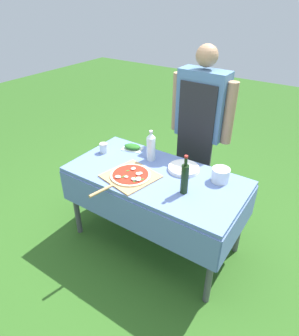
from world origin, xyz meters
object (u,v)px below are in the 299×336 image
(plate_stack, at_px, (184,168))
(herb_container, at_px, (132,147))
(prep_table, at_px, (155,184))
(mixing_tub, at_px, (221,175))
(sauce_jar, at_px, (104,148))
(oil_bottle, at_px, (185,178))
(water_bottle, at_px, (151,146))
(person_cook, at_px, (201,121))
(pizza_on_peel, at_px, (130,176))

(plate_stack, bearing_deg, herb_container, 174.30)
(prep_table, bearing_deg, mixing_tub, 23.55)
(prep_table, height_order, sauce_jar, sauce_jar)
(oil_bottle, bearing_deg, water_bottle, 150.26)
(person_cook, height_order, sauce_jar, person_cook)
(water_bottle, height_order, sauce_jar, water_bottle)
(herb_container, xyz_separation_m, sauce_jar, (-0.18, -0.19, 0.02))
(pizza_on_peel, distance_m, water_bottle, 0.35)
(water_bottle, bearing_deg, herb_container, 165.98)
(person_cook, height_order, plate_stack, person_cook)
(person_cook, bearing_deg, herb_container, 45.56)
(herb_container, bearing_deg, oil_bottle, -24.69)
(pizza_on_peel, xyz_separation_m, sauce_jar, (-0.45, 0.20, 0.02))
(water_bottle, distance_m, herb_container, 0.28)
(prep_table, bearing_deg, oil_bottle, -15.96)
(oil_bottle, distance_m, sauce_jar, 0.91)
(plate_stack, relative_size, sauce_jar, 2.94)
(pizza_on_peel, distance_m, mixing_tub, 0.71)
(prep_table, bearing_deg, sauce_jar, 175.11)
(water_bottle, distance_m, mixing_tub, 0.63)
(person_cook, height_order, pizza_on_peel, person_cook)
(prep_table, height_order, mixing_tub, mixing_tub)
(prep_table, distance_m, oil_bottle, 0.38)
(mixing_tub, height_order, plate_stack, mixing_tub)
(prep_table, relative_size, mixing_tub, 10.42)
(pizza_on_peel, xyz_separation_m, water_bottle, (-0.02, 0.33, 0.12))
(plate_stack, xyz_separation_m, sauce_jar, (-0.75, -0.14, 0.02))
(mixing_tub, relative_size, plate_stack, 0.54)
(pizza_on_peel, height_order, oil_bottle, oil_bottle)
(plate_stack, distance_m, sauce_jar, 0.76)
(person_cook, bearing_deg, prep_table, 87.76)
(oil_bottle, relative_size, herb_container, 1.51)
(prep_table, relative_size, plate_stack, 5.61)
(water_bottle, distance_m, sauce_jar, 0.46)
(plate_stack, bearing_deg, sauce_jar, -169.70)
(person_cook, relative_size, sauce_jar, 18.43)
(pizza_on_peel, relative_size, water_bottle, 2.20)
(herb_container, xyz_separation_m, mixing_tub, (0.88, -0.04, 0.03))
(sauce_jar, bearing_deg, oil_bottle, -8.75)
(water_bottle, bearing_deg, mixing_tub, 2.03)
(oil_bottle, xyz_separation_m, mixing_tub, (0.16, 0.29, -0.07))
(sauce_jar, bearing_deg, prep_table, -4.89)
(plate_stack, bearing_deg, mixing_tub, 3.08)
(water_bottle, bearing_deg, plate_stack, 1.00)
(herb_container, bearing_deg, water_bottle, -14.02)
(herb_container, distance_m, plate_stack, 0.57)
(oil_bottle, bearing_deg, person_cook, 108.53)
(prep_table, xyz_separation_m, water_bottle, (-0.16, 0.18, 0.22))
(water_bottle, distance_m, plate_stack, 0.34)
(oil_bottle, bearing_deg, sauce_jar, 171.25)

